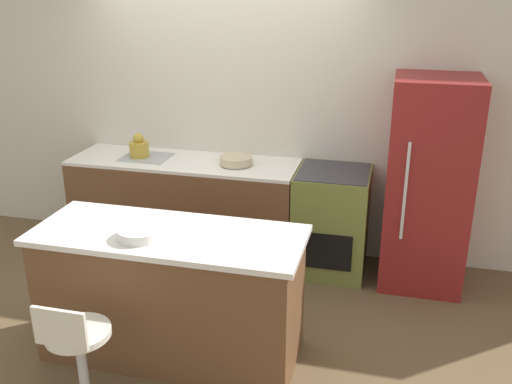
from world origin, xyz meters
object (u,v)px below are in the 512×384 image
object	(u,v)px
refrigerator	(428,184)
stool_chair	(79,357)
kettle	(139,147)
mixing_bowl	(236,160)
oven_range	(331,221)

from	to	relation	value
refrigerator	stool_chair	world-z (taller)	refrigerator
refrigerator	kettle	world-z (taller)	refrigerator
refrigerator	mixing_bowl	world-z (taller)	refrigerator
oven_range	kettle	distance (m)	1.91
oven_range	stool_chair	world-z (taller)	oven_range
stool_chair	kettle	size ratio (longest dim) A/B	3.69
oven_range	kettle	xyz separation A→B (m)	(-1.83, -0.01, 0.56)
oven_range	mixing_bowl	xyz separation A→B (m)	(-0.88, -0.01, 0.51)
oven_range	refrigerator	world-z (taller)	refrigerator
refrigerator	oven_range	bearing A→B (deg)	179.10
refrigerator	mixing_bowl	size ratio (longest dim) A/B	6.07
refrigerator	stool_chair	xyz separation A→B (m)	(-2.01, -2.24, -0.48)
stool_chair	kettle	world-z (taller)	kettle
stool_chair	refrigerator	bearing A→B (deg)	48.07
oven_range	refrigerator	xyz separation A→B (m)	(0.79, -0.01, 0.43)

